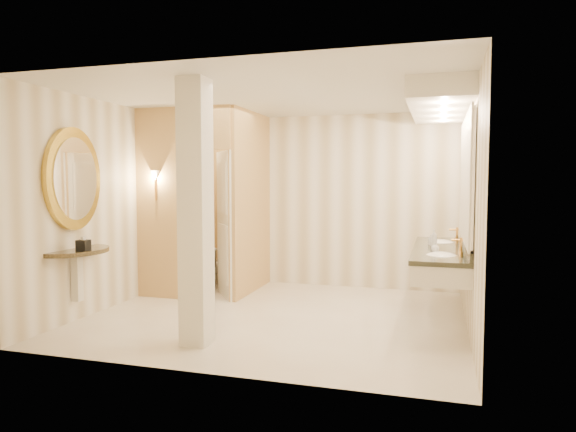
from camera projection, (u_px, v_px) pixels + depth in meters
floor at (276, 316)px, 6.38m from camera, size 4.50×4.50×0.00m
ceiling at (276, 96)px, 6.19m from camera, size 4.50×4.50×0.00m
wall_back at (314, 201)px, 8.20m from camera, size 4.50×0.02×2.70m
wall_front at (205, 219)px, 4.37m from camera, size 4.50×0.02×2.70m
wall_left at (118, 205)px, 6.92m from camera, size 0.02×4.00×2.70m
wall_right at (470, 211)px, 5.65m from camera, size 0.02×4.00×2.70m
toilet_closet at (223, 201)px, 7.53m from camera, size 1.50×1.55×2.70m
wall_sconce at (155, 177)px, 7.21m from camera, size 0.14×0.14×0.42m
vanity at (445, 185)px, 6.09m from camera, size 0.75×2.47×2.09m
console_shelf at (74, 210)px, 6.03m from camera, size 0.93×0.93×1.91m
pillar at (196, 213)px, 5.19m from camera, size 0.28×0.28×2.70m
tissue_box at (83, 245)px, 5.89m from camera, size 0.13×0.13×0.12m
toilet at (210, 266)px, 8.03m from camera, size 0.44×0.69×0.67m
soap_bottle_a at (431, 240)px, 6.44m from camera, size 0.07×0.07×0.13m
soap_bottle_b at (435, 247)px, 5.78m from camera, size 0.10×0.10×0.11m
soap_bottle_c at (434, 238)px, 6.21m from camera, size 0.10×0.11×0.21m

